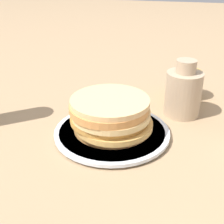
{
  "coord_description": "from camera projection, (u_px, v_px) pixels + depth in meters",
  "views": [
    {
      "loc": [
        0.11,
        -0.56,
        0.34
      ],
      "look_at": [
        -0.01,
        -0.02,
        0.05
      ],
      "focal_mm": 50.0,
      "sensor_mm": 36.0,
      "label": 1
    }
  ],
  "objects": [
    {
      "name": "pancake_stack",
      "position": [
        111.0,
        115.0,
        0.62
      ],
      "size": [
        0.17,
        0.17,
        0.07
      ],
      "color": "#BD7D3E",
      "rests_on": "plate"
    },
    {
      "name": "juice_glass",
      "position": [
        186.0,
        84.0,
        0.8
      ],
      "size": [
        0.07,
        0.07,
        0.07
      ],
      "color": "yellow",
      "rests_on": "ground_plane"
    },
    {
      "name": "ground_plane",
      "position": [
        116.0,
        131.0,
        0.66
      ],
      "size": [
        4.0,
        4.0,
        0.0
      ],
      "primitive_type": "plane",
      "color": "#9E7F5B"
    },
    {
      "name": "plate",
      "position": [
        112.0,
        132.0,
        0.64
      ],
      "size": [
        0.24,
        0.24,
        0.01
      ],
      "color": "silver",
      "rests_on": "ground_plane"
    },
    {
      "name": "cream_jug",
      "position": [
        183.0,
        92.0,
        0.7
      ],
      "size": [
        0.08,
        0.08,
        0.13
      ],
      "color": "tan",
      "rests_on": "ground_plane"
    }
  ]
}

